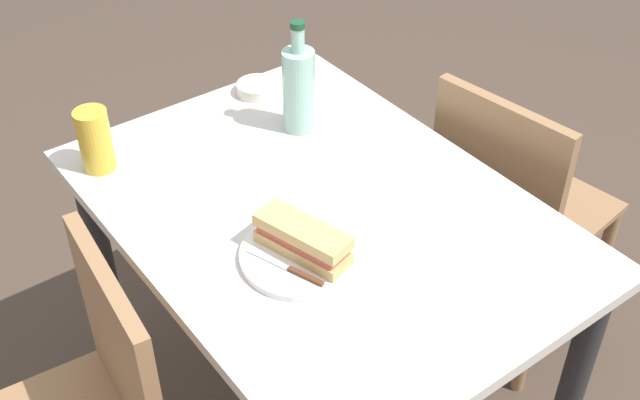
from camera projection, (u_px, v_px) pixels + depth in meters
dining_table at (320, 250)px, 1.82m from camera, size 1.11×0.80×0.76m
chair_near at (510, 208)px, 2.15m from camera, size 0.45×0.45×0.87m
plate_near at (303, 255)px, 1.61m from camera, size 0.26×0.26×0.01m
baguette_sandwich_near at (303, 239)px, 1.58m from camera, size 0.21×0.12×0.07m
knife_near at (289, 269)px, 1.56m from camera, size 0.17×0.07×0.01m
water_bottle at (299, 88)px, 1.91m from camera, size 0.08×0.08×0.28m
beer_glass at (95, 140)px, 1.81m from camera, size 0.08×0.08×0.15m
olive_bowl at (257, 88)px, 2.10m from camera, size 0.10×0.10×0.03m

